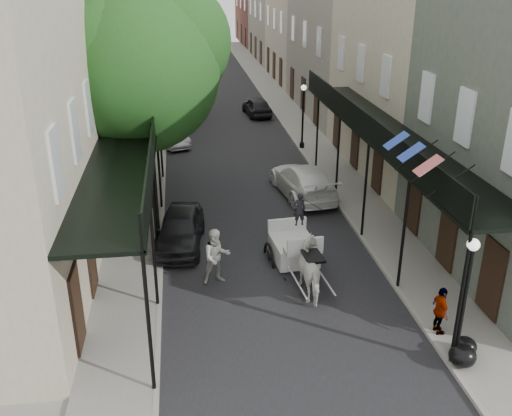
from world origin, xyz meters
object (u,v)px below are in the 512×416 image
object	(u,v)px
car_right_near	(303,180)
car_left_mid	(171,136)
lamppost_right_near	(464,300)
car_left_near	(180,229)
pedestrian_sidewalk_right	(440,311)
car_right_far	(257,106)
tree_far	(156,38)
car_left_far	(184,102)
tree_near	(147,61)
horse	(314,270)
lamppost_right_far	(303,116)
pedestrian_sidewalk_left	(132,143)
lamppost_left	(154,201)
carriage	(291,228)
pedestrian_walking	(217,257)

from	to	relation	value
car_right_near	car_left_mid	bearing A→B (deg)	-63.11
lamppost_right_near	car_left_near	size ratio (longest dim) A/B	0.89
pedestrian_sidewalk_right	car_right_far	world-z (taller)	pedestrian_sidewalk_right
tree_far	car_left_far	bearing A→B (deg)	70.31
tree_near	horse	world-z (taller)	tree_near
lamppost_right_far	pedestrian_sidewalk_left	distance (m)	9.88
car_left_mid	car_right_far	size ratio (longest dim) A/B	0.94
pedestrian_sidewalk_right	lamppost_left	bearing A→B (deg)	50.46
pedestrian_sidewalk_left	car_left_mid	size ratio (longest dim) A/B	0.47
car_right_far	pedestrian_sidewalk_right	bearing A→B (deg)	87.63
tree_near	carriage	xyz separation A→B (m)	(5.06, -5.31, -5.35)
pedestrian_sidewalk_right	car_left_near	size ratio (longest dim) A/B	0.36
pedestrian_sidewalk_left	lamppost_left	bearing A→B (deg)	97.05
carriage	lamppost_right_near	bearing A→B (deg)	-69.78
car_left_near	carriage	bearing A→B (deg)	-12.23
horse	carriage	bearing A→B (deg)	-90.00
car_left_near	tree_far	bearing A→B (deg)	100.26
carriage	tree_far	bearing A→B (deg)	99.80
lamppost_right_far	tree_far	bearing A→B (deg)	143.49
pedestrian_walking	car_left_far	size ratio (longest dim) A/B	0.41
pedestrian_sidewalk_right	car_left_mid	size ratio (longest dim) A/B	0.40
tree_near	car_left_near	distance (m)	7.05
horse	pedestrian_sidewalk_left	bearing A→B (deg)	-70.81
pedestrian_sidewalk_left	pedestrian_sidewalk_right	size ratio (longest dim) A/B	1.17
lamppost_right_near	pedestrian_sidewalk_left	size ratio (longest dim) A/B	2.11
tree_far	lamppost_right_far	size ratio (longest dim) A/B	2.32
car_right_far	lamppost_left	bearing A→B (deg)	66.28
horse	car_right_near	world-z (taller)	horse
pedestrian_sidewalk_right	car_left_far	bearing A→B (deg)	12.34
tree_near	pedestrian_walking	bearing A→B (deg)	-72.30
car_left_near	car_right_far	world-z (taller)	car_left_near
car_right_far	horse	bearing A→B (deg)	80.78
pedestrian_walking	pedestrian_sidewalk_left	bearing A→B (deg)	93.93
car_left_mid	car_right_near	bearing A→B (deg)	-76.16
horse	pedestrian_walking	bearing A→B (deg)	-25.25
tree_far	lamppost_right_near	bearing A→B (deg)	-72.32
tree_far	pedestrian_walking	world-z (taller)	tree_far
pedestrian_walking	car_left_mid	bearing A→B (deg)	84.62
tree_near	car_right_far	bearing A→B (deg)	67.54
tree_far	pedestrian_walking	xyz separation A→B (m)	(2.25, -20.89, -4.85)
carriage	car_left_near	bearing A→B (deg)	155.87
pedestrian_walking	pedestrian_sidewalk_left	world-z (taller)	pedestrian_walking
tree_near	lamppost_right_near	distance (m)	15.39
pedestrian_walking	car_right_far	size ratio (longest dim) A/B	0.50
pedestrian_walking	horse	bearing A→B (deg)	-31.12
car_left_far	carriage	bearing A→B (deg)	-87.80
pedestrian_walking	pedestrian_sidewalk_right	distance (m)	7.37
pedestrian_sidewalk_left	car_right_near	size ratio (longest dim) A/B	0.34
lamppost_left	tree_near	bearing A→B (deg)	91.34
horse	carriage	size ratio (longest dim) A/B	0.71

